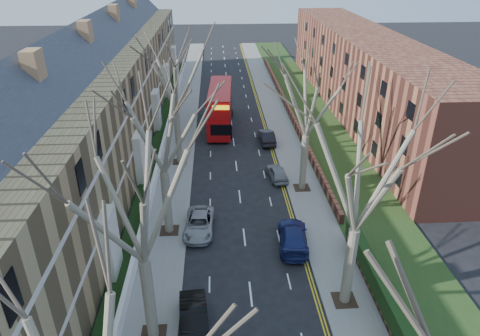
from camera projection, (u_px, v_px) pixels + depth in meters
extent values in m
cube|color=slate|center=(184.00, 124.00, 53.29)|extent=(3.00, 102.00, 0.12)
cube|color=slate|center=(279.00, 122.00, 53.91)|extent=(3.00, 102.00, 0.12)
cube|color=#9B7C4E|center=(99.00, 108.00, 43.53)|extent=(9.00, 78.00, 10.00)
cube|color=#2C2E36|center=(90.00, 48.00, 40.80)|extent=(4.67, 78.00, 4.67)
cube|color=silver|center=(145.00, 121.00, 44.44)|extent=(0.12, 78.00, 0.35)
cube|color=silver|center=(141.00, 88.00, 42.85)|extent=(0.12, 78.00, 0.35)
cube|color=brown|center=(364.00, 73.00, 55.81)|extent=(8.00, 54.00, 10.00)
cube|color=brown|center=(288.00, 107.00, 57.32)|extent=(0.35, 54.00, 0.90)
cube|color=white|center=(163.00, 146.00, 45.83)|extent=(0.30, 78.00, 1.00)
cube|color=#1D3613|center=(314.00, 120.00, 54.10)|extent=(6.00, 102.00, 0.06)
cylinder|color=brown|center=(149.00, 300.00, 22.74)|extent=(0.64, 0.64, 5.25)
cube|color=#2D2116|center=(154.00, 335.00, 23.92)|extent=(1.40, 1.40, 0.05)
cylinder|color=brown|center=(167.00, 202.00, 31.67)|extent=(0.64, 0.64, 5.07)
cube|color=#2D2116|center=(170.00, 230.00, 32.82)|extent=(1.40, 1.40, 0.05)
cylinder|color=brown|center=(178.00, 138.00, 42.30)|extent=(0.60, 0.60, 5.25)
cube|color=#2D2116|center=(180.00, 162.00, 43.49)|extent=(1.40, 1.40, 0.05)
cylinder|color=brown|center=(349.00, 267.00, 25.10)|extent=(0.64, 0.64, 5.25)
cube|color=#2D2116|center=(344.00, 300.00, 26.29)|extent=(1.40, 1.40, 0.05)
cylinder|color=brown|center=(304.00, 163.00, 37.59)|extent=(0.60, 0.60, 5.07)
cube|color=#2D2116|center=(302.00, 188.00, 38.74)|extent=(1.40, 1.40, 0.05)
cube|color=#A40B0D|center=(220.00, 115.00, 51.91)|extent=(3.24, 11.64, 2.30)
cube|color=#A40B0D|center=(220.00, 97.00, 50.91)|extent=(3.21, 11.07, 2.09)
cube|color=black|center=(220.00, 111.00, 51.70)|extent=(3.21, 10.72, 0.94)
cube|color=black|center=(220.00, 97.00, 50.87)|extent=(3.20, 10.49, 0.94)
imported|color=black|center=(194.00, 321.00, 24.05)|extent=(1.94, 4.56, 1.46)
imported|color=gray|center=(199.00, 224.00, 32.69)|extent=(2.45, 4.84, 1.31)
imported|color=navy|center=(293.00, 236.00, 31.12)|extent=(2.58, 5.25, 1.47)
imported|color=gray|center=(277.00, 173.00, 40.26)|extent=(1.94, 3.91, 1.28)
imported|color=black|center=(267.00, 137.00, 47.84)|extent=(1.69, 4.34, 1.41)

